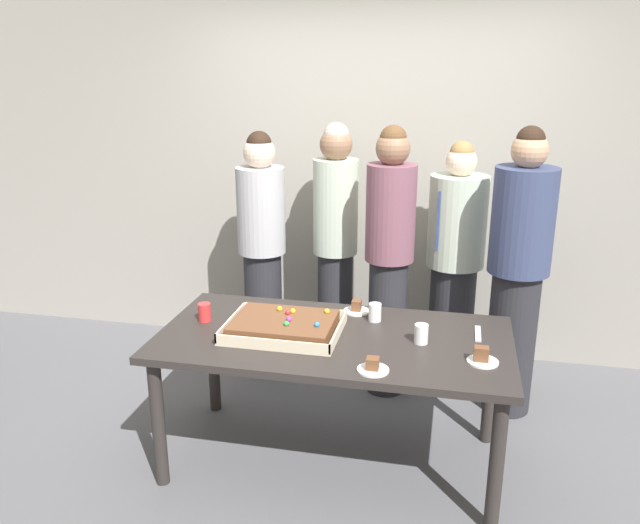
% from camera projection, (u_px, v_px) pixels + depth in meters
% --- Properties ---
extents(ground_plane, '(12.00, 12.00, 0.00)m').
position_uv_depth(ground_plane, '(333.00, 460.00, 3.55)').
color(ground_plane, '#5B5B60').
extents(interior_back_panel, '(8.00, 0.12, 3.00)m').
position_uv_depth(interior_back_panel, '(377.00, 151.00, 4.59)').
color(interior_back_panel, '#9E998E').
rests_on(interior_back_panel, ground_plane).
extents(party_table, '(1.83, 0.92, 0.75)m').
position_uv_depth(party_table, '(334.00, 351.00, 3.35)').
color(party_table, '#2D2826').
rests_on(party_table, ground_plane).
extents(sheet_cake, '(0.59, 0.46, 0.10)m').
position_uv_depth(sheet_cake, '(284.00, 326.00, 3.35)').
color(sheet_cake, beige).
rests_on(sheet_cake, party_table).
extents(plated_slice_near_left, '(0.15, 0.15, 0.07)m').
position_uv_depth(plated_slice_near_left, '(357.00, 308.00, 3.64)').
color(plated_slice_near_left, white).
rests_on(plated_slice_near_left, party_table).
extents(plated_slice_near_right, '(0.15, 0.15, 0.08)m').
position_uv_depth(plated_slice_near_right, '(482.00, 358.00, 3.02)').
color(plated_slice_near_right, white).
rests_on(plated_slice_near_right, party_table).
extents(plated_slice_far_left, '(0.15, 0.15, 0.06)m').
position_uv_depth(plated_slice_far_left, '(373.00, 367.00, 2.94)').
color(plated_slice_far_left, white).
rests_on(plated_slice_far_left, party_table).
extents(drink_cup_nearest, '(0.07, 0.07, 0.10)m').
position_uv_depth(drink_cup_nearest, '(375.00, 312.00, 3.50)').
color(drink_cup_nearest, white).
rests_on(drink_cup_nearest, party_table).
extents(drink_cup_middle, '(0.07, 0.07, 0.10)m').
position_uv_depth(drink_cup_middle, '(421.00, 334.00, 3.22)').
color(drink_cup_middle, white).
rests_on(drink_cup_middle, party_table).
extents(drink_cup_far_end, '(0.07, 0.07, 0.10)m').
position_uv_depth(drink_cup_far_end, '(205.00, 312.00, 3.50)').
color(drink_cup_far_end, red).
rests_on(drink_cup_far_end, party_table).
extents(cake_server_utensil, '(0.03, 0.20, 0.01)m').
position_uv_depth(cake_server_utensil, '(478.00, 334.00, 3.34)').
color(cake_server_utensil, silver).
rests_on(cake_server_utensil, party_table).
extents(person_serving_front, '(0.31, 0.31, 1.76)m').
position_uv_depth(person_serving_front, '(389.00, 258.00, 4.04)').
color(person_serving_front, '#28282D').
rests_on(person_serving_front, ground_plane).
extents(person_green_shirt_behind, '(0.32, 0.32, 1.69)m').
position_uv_depth(person_green_shirt_behind, '(262.00, 250.00, 4.36)').
color(person_green_shirt_behind, '#28282D').
rests_on(person_green_shirt_behind, ground_plane).
extents(person_striped_tie_right, '(0.31, 0.31, 1.74)m').
position_uv_depth(person_striped_tie_right, '(335.00, 241.00, 4.42)').
color(person_striped_tie_right, '#28282D').
rests_on(person_striped_tie_right, ground_plane).
extents(person_far_right_suit, '(0.36, 0.36, 1.78)m').
position_uv_depth(person_far_right_suit, '(518.00, 271.00, 3.81)').
color(person_far_right_suit, '#28282D').
rests_on(person_far_right_suit, ground_plane).
extents(person_left_edge_reaching, '(0.38, 0.38, 1.64)m').
position_uv_depth(person_left_edge_reaching, '(455.00, 263.00, 4.24)').
color(person_left_edge_reaching, '#28282D').
rests_on(person_left_edge_reaching, ground_plane).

